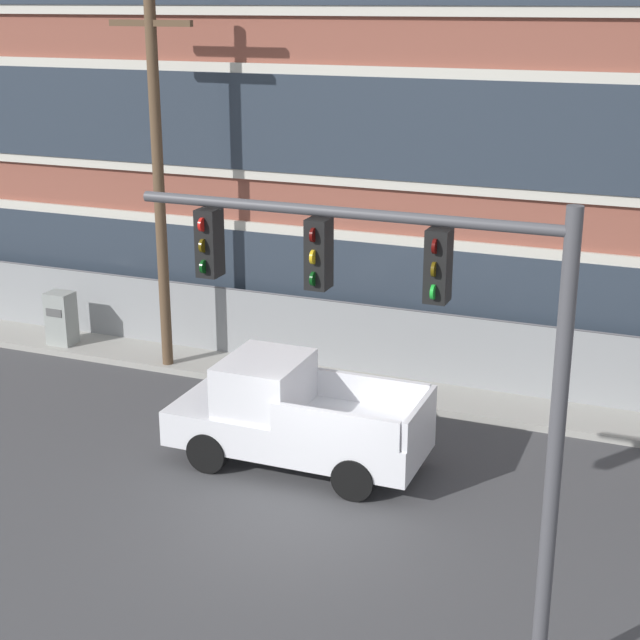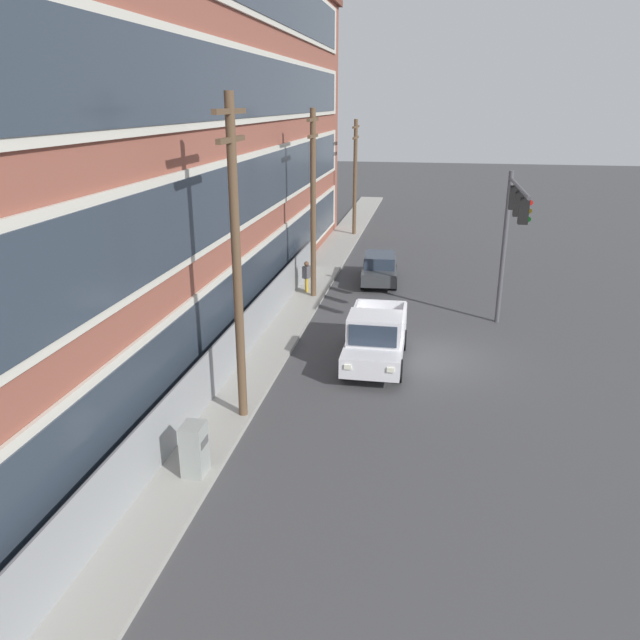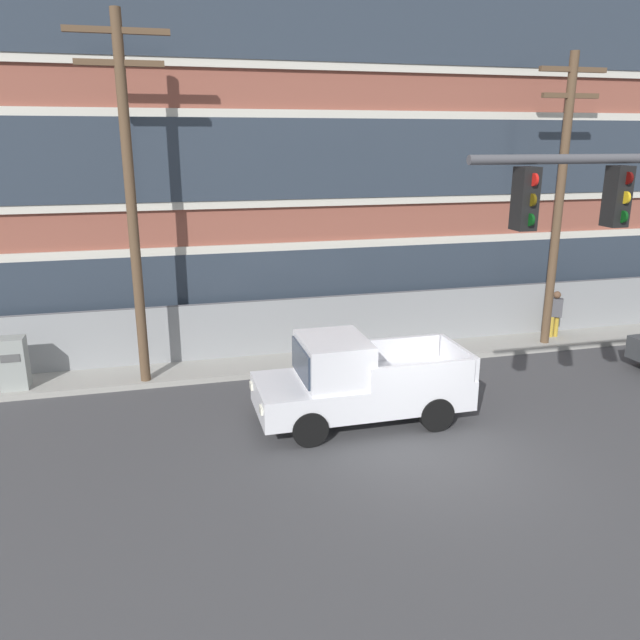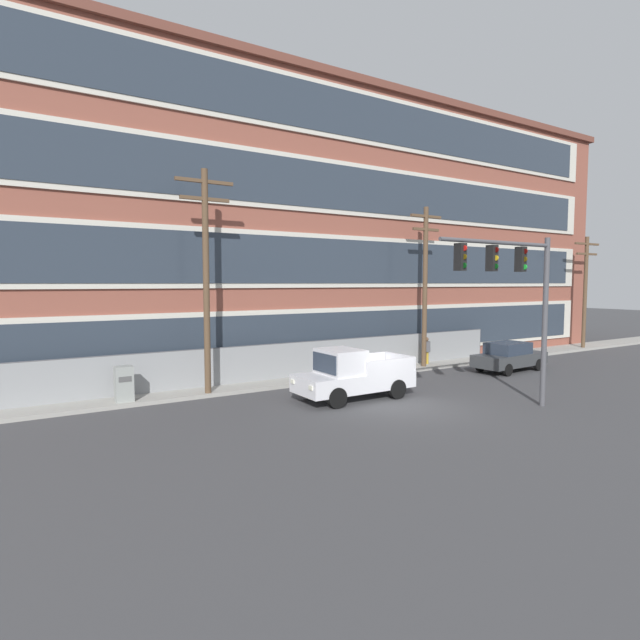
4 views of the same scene
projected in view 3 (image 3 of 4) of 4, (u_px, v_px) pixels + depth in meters
ground_plane at (437, 461)px, 12.90m from camera, size 160.00×160.00×0.00m
sidewalk_building_side at (346, 355)px, 18.97m from camera, size 80.00×2.12×0.16m
brick_mill_building at (378, 102)px, 23.62m from camera, size 42.70×11.50×15.50m
chain_link_fence at (254, 330)px, 18.52m from camera, size 29.82×0.06×1.86m
pickup_truck_white at (357, 382)px, 14.47m from camera, size 5.01×2.12×2.09m
utility_pole_near_corner at (130, 193)px, 15.42m from camera, size 2.41×0.26×9.32m
utility_pole_midblock at (560, 195)px, 18.63m from camera, size 2.12×0.26×8.80m
electrical_cabinet at (14, 366)px, 16.11m from camera, size 0.66×0.57×1.53m
pedestrian_near_cabinet at (555, 313)px, 20.28m from camera, size 0.47×0.41×1.69m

